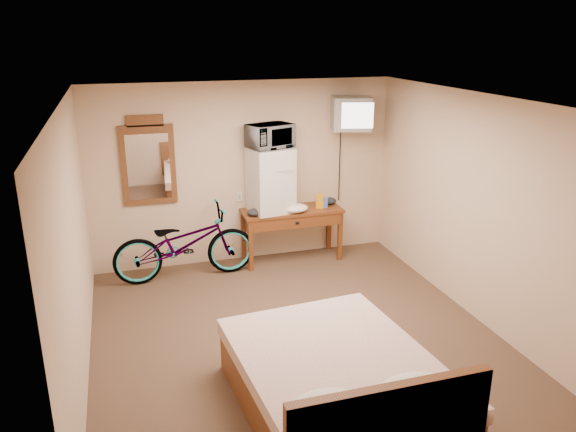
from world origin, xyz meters
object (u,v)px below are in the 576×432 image
(microwave, at_px, (270,136))
(crt_television, at_px, (351,113))
(blue_cup, at_px, (325,202))
(bed, at_px, (340,386))
(bicycle, at_px, (184,244))
(mini_fridge, at_px, (270,180))
(wall_mirror, at_px, (148,162))
(desk, at_px, (293,218))

(microwave, distance_m, crt_television, 1.17)
(crt_television, bearing_deg, blue_cup, -175.10)
(crt_television, relative_size, bed, 0.30)
(bed, bearing_deg, bicycle, 105.29)
(mini_fridge, bearing_deg, wall_mirror, 172.21)
(desk, xyz_separation_m, mini_fridge, (-0.30, 0.06, 0.56))
(microwave, bearing_deg, wall_mirror, 152.08)
(crt_television, xyz_separation_m, bicycle, (-2.37, -0.18, -1.56))
(blue_cup, distance_m, bed, 3.59)
(microwave, relative_size, crt_television, 0.89)
(crt_television, height_order, wall_mirror, crt_television)
(crt_television, xyz_separation_m, wall_mirror, (-2.72, 0.25, -0.55))
(desk, distance_m, blue_cup, 0.51)
(blue_cup, xyz_separation_m, bed, (-1.13, -3.36, -0.53))
(wall_mirror, distance_m, bed, 4.03)
(microwave, distance_m, bicycle, 1.81)
(wall_mirror, bearing_deg, bicycle, -50.48)
(bicycle, distance_m, bed, 3.34)
(microwave, distance_m, wall_mirror, 1.62)
(desk, bearing_deg, bicycle, -174.15)
(crt_television, bearing_deg, wall_mirror, 174.71)
(mini_fridge, xyz_separation_m, bed, (-0.35, -3.43, -0.90))
(mini_fridge, relative_size, blue_cup, 6.07)
(microwave, distance_m, bed, 3.76)
(mini_fridge, height_order, blue_cup, mini_fridge)
(crt_television, distance_m, bed, 4.10)
(desk, relative_size, wall_mirror, 1.19)
(blue_cup, bearing_deg, bed, -108.51)
(desk, distance_m, microwave, 1.20)
(microwave, bearing_deg, crt_television, -21.91)
(blue_cup, xyz_separation_m, crt_television, (0.36, 0.03, 1.22))
(mini_fridge, bearing_deg, blue_cup, -4.86)
(crt_television, distance_m, bicycle, 2.84)
(desk, height_order, wall_mirror, wall_mirror)
(blue_cup, bearing_deg, crt_television, 4.90)
(desk, distance_m, mini_fridge, 0.64)
(crt_television, xyz_separation_m, bed, (-1.49, -3.40, -1.75))
(mini_fridge, relative_size, crt_television, 1.36)
(bed, bearing_deg, blue_cup, 71.49)
(wall_mirror, bearing_deg, desk, -8.27)
(bicycle, bearing_deg, desk, -85.78)
(mini_fridge, relative_size, bicycle, 0.48)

